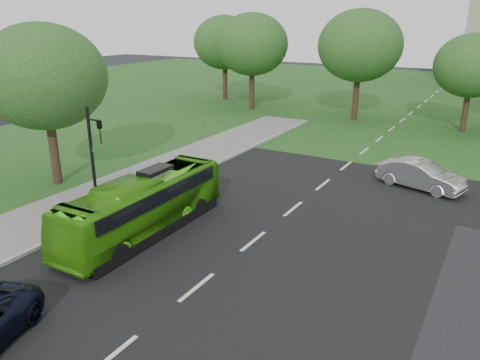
{
  "coord_description": "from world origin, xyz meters",
  "views": [
    {
      "loc": [
        8.21,
        -13.2,
        8.64
      ],
      "look_at": [
        -2.03,
        4.42,
        1.6
      ],
      "focal_mm": 35.0,
      "sensor_mm": 36.0,
      "label": 1
    }
  ],
  "objects": [
    {
      "name": "street_surfaces",
      "position": [
        -0.38,
        22.75,
        0.03
      ],
      "size": [
        120.0,
        120.0,
        0.15
      ],
      "color": "black",
      "rests_on": "ground"
    },
    {
      "name": "tree_park_f",
      "position": [
        -19.96,
        31.93,
        6.17
      ],
      "size": [
        6.8,
        6.8,
        9.08
      ],
      "color": "black",
      "rests_on": "ground"
    },
    {
      "name": "tree_park_c",
      "position": [
        5.16,
        27.8,
        5.2
      ],
      "size": [
        5.77,
        5.77,
        7.66
      ],
      "color": "black",
      "rests_on": "ground"
    },
    {
      "name": "tree_park_b",
      "position": [
        -3.91,
        28.31,
        6.43
      ],
      "size": [
        7.27,
        7.27,
        9.53
      ],
      "color": "black",
      "rests_on": "ground"
    },
    {
      "name": "traffic_light",
      "position": [
        -7.04,
        0.47,
        3.01
      ],
      "size": [
        0.82,
        0.23,
        5.13
      ],
      "rotation": [
        0.0,
        0.0,
        -0.18
      ],
      "color": "black",
      "rests_on": "ground"
    },
    {
      "name": "tree_park_a",
      "position": [
        -14.33,
        27.9,
        6.29
      ],
      "size": [
        6.97,
        6.97,
        9.26
      ],
      "color": "black",
      "rests_on": "ground"
    },
    {
      "name": "tree_side_near",
      "position": [
        -12.85,
        2.91,
        5.8
      ],
      "size": [
        6.43,
        6.43,
        8.54
      ],
      "color": "black",
      "rests_on": "ground"
    },
    {
      "name": "bus",
      "position": [
        -4.43,
        0.51,
        1.23
      ],
      "size": [
        2.17,
        8.83,
        2.45
      ],
      "primitive_type": "imported",
      "rotation": [
        0.0,
        0.0,
        0.01
      ],
      "color": "#40A312",
      "rests_on": "ground"
    },
    {
      "name": "sedan",
      "position": [
        4.66,
        12.11,
        0.75
      ],
      "size": [
        4.8,
        2.78,
        1.49
      ],
      "primitive_type": "imported",
      "rotation": [
        0.0,
        0.0,
        1.29
      ],
      "color": "silver",
      "rests_on": "ground"
    },
    {
      "name": "ground",
      "position": [
        0.0,
        0.0,
        0.0
      ],
      "size": [
        160.0,
        160.0,
        0.0
      ],
      "primitive_type": "plane",
      "color": "black",
      "rests_on": "ground"
    }
  ]
}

